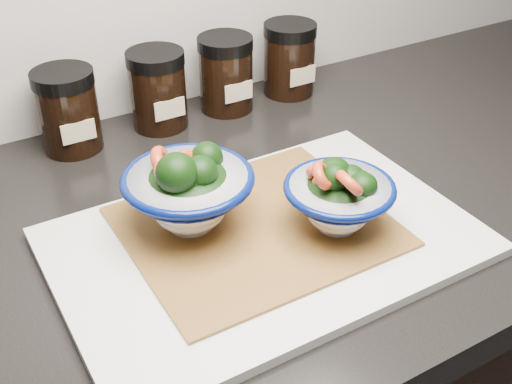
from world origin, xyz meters
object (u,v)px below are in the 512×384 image
spice_jar_d (289,59)px  bowl_left (188,190)px  spice_jar_a (68,111)px  spice_jar_b (158,90)px  bowl_right (339,197)px  cutting_board (265,241)px  spice_jar_c (226,74)px

spice_jar_d → bowl_left: bearing=-138.7°
spice_jar_a → spice_jar_b: bearing=0.0°
bowl_right → cutting_board: bearing=160.3°
bowl_right → spice_jar_a: bearing=119.0°
spice_jar_d → spice_jar_c: bearing=180.0°
cutting_board → spice_jar_a: 0.34m
spice_jar_c → spice_jar_d: size_ratio=1.00×
bowl_left → spice_jar_a: size_ratio=1.27×
cutting_board → bowl_left: bowl_left is taller
bowl_right → spice_jar_d: bearing=65.2°
spice_jar_a → spice_jar_c: bearing=0.0°
spice_jar_a → bowl_right: bearing=-61.0°
cutting_board → spice_jar_a: size_ratio=3.98×
cutting_board → spice_jar_c: 0.35m
spice_jar_a → spice_jar_b: size_ratio=1.00×
spice_jar_a → cutting_board: bearing=-70.1°
bowl_left → spice_jar_b: (0.08, 0.26, -0.01)m
bowl_left → spice_jar_c: 0.32m
cutting_board → spice_jar_a: spice_jar_a is taller
spice_jar_a → spice_jar_b: (0.13, 0.00, 0.00)m
spice_jar_a → spice_jar_c: size_ratio=1.00×
bowl_left → spice_jar_d: size_ratio=1.27×
bowl_left → spice_jar_a: (-0.05, 0.26, -0.01)m
bowl_right → spice_jar_c: (0.05, 0.35, 0.00)m
spice_jar_d → cutting_board: bearing=-126.5°
bowl_left → bowl_right: bowl_left is taller
cutting_board → spice_jar_b: (0.01, 0.32, 0.05)m
cutting_board → spice_jar_b: bearing=87.5°
cutting_board → bowl_left: size_ratio=3.13×
bowl_right → spice_jar_c: 0.35m
bowl_right → spice_jar_c: spice_jar_c is taller
cutting_board → spice_jar_d: bearing=53.5°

